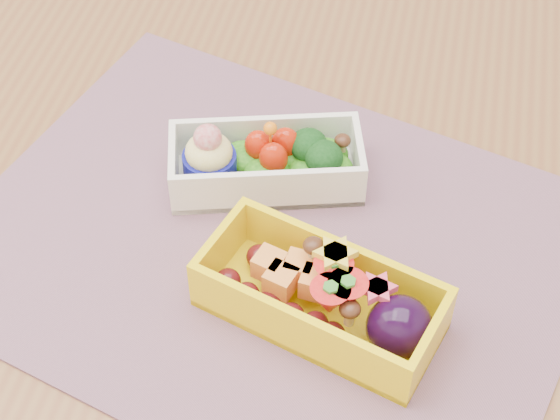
% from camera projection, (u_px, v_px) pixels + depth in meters
% --- Properties ---
extents(table, '(1.20, 0.80, 0.75)m').
position_uv_depth(table, '(283.00, 292.00, 0.80)').
color(table, brown).
rests_on(table, ground).
extents(placemat, '(0.54, 0.47, 0.00)m').
position_uv_depth(placemat, '(269.00, 247.00, 0.70)').
color(placemat, '#825A63').
rests_on(placemat, table).
extents(bento_white, '(0.17, 0.11, 0.06)m').
position_uv_depth(bento_white, '(265.00, 162.00, 0.73)').
color(bento_white, white).
rests_on(bento_white, placemat).
extents(bento_yellow, '(0.19, 0.12, 0.06)m').
position_uv_depth(bento_yellow, '(325.00, 298.00, 0.64)').
color(bento_yellow, yellow).
rests_on(bento_yellow, placemat).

